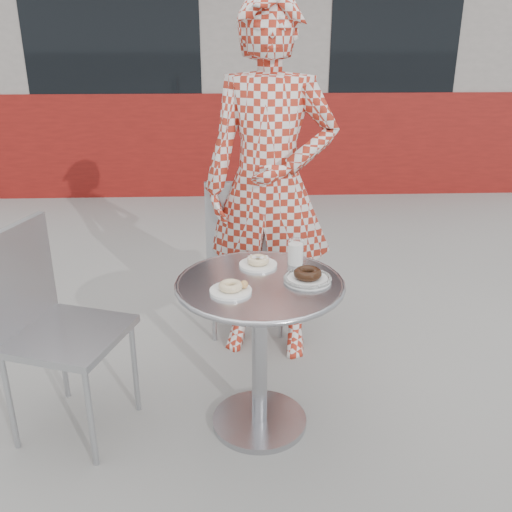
{
  "coord_description": "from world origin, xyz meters",
  "views": [
    {
      "loc": [
        -0.13,
        -1.97,
        1.59
      ],
      "look_at": [
        -0.04,
        0.13,
        0.74
      ],
      "focal_mm": 40.0,
      "sensor_mm": 36.0,
      "label": 1
    }
  ],
  "objects_px": {
    "bistro_table": "(260,319)",
    "plate_far": "(258,262)",
    "chair_left": "(71,372)",
    "seated_person": "(270,187)",
    "plate_checker": "(308,277)",
    "milk_cup": "(296,253)",
    "plate_near": "(231,288)",
    "chair_far": "(246,281)"
  },
  "relations": [
    {
      "from": "bistro_table",
      "to": "plate_far",
      "type": "relative_size",
      "value": 4.29
    },
    {
      "from": "chair_left",
      "to": "seated_person",
      "type": "relative_size",
      "value": 0.51
    },
    {
      "from": "plate_checker",
      "to": "milk_cup",
      "type": "xyz_separation_m",
      "value": [
        -0.03,
        0.17,
        0.03
      ]
    },
    {
      "from": "chair_left",
      "to": "bistro_table",
      "type": "bearing_deg",
      "value": -72.46
    },
    {
      "from": "seated_person",
      "to": "plate_far",
      "type": "relative_size",
      "value": 11.14
    },
    {
      "from": "bistro_table",
      "to": "chair_left",
      "type": "height_order",
      "value": "chair_left"
    },
    {
      "from": "chair_left",
      "to": "plate_near",
      "type": "relative_size",
      "value": 5.6
    },
    {
      "from": "bistro_table",
      "to": "plate_far",
      "type": "xyz_separation_m",
      "value": [
        0.0,
        0.16,
        0.18
      ]
    },
    {
      "from": "milk_cup",
      "to": "chair_far",
      "type": "bearing_deg",
      "value": 105.04
    },
    {
      "from": "chair_far",
      "to": "bistro_table",
      "type": "bearing_deg",
      "value": 89.84
    },
    {
      "from": "bistro_table",
      "to": "plate_near",
      "type": "height_order",
      "value": "plate_near"
    },
    {
      "from": "chair_left",
      "to": "milk_cup",
      "type": "height_order",
      "value": "chair_left"
    },
    {
      "from": "chair_left",
      "to": "plate_far",
      "type": "bearing_deg",
      "value": -60.86
    },
    {
      "from": "bistro_table",
      "to": "seated_person",
      "type": "xyz_separation_m",
      "value": [
        0.08,
        0.65,
        0.37
      ]
    },
    {
      "from": "chair_far",
      "to": "chair_left",
      "type": "distance_m",
      "value": 1.15
    },
    {
      "from": "chair_left",
      "to": "plate_checker",
      "type": "relative_size",
      "value": 4.66
    },
    {
      "from": "plate_near",
      "to": "plate_checker",
      "type": "relative_size",
      "value": 0.83
    },
    {
      "from": "plate_far",
      "to": "milk_cup",
      "type": "relative_size",
      "value": 1.46
    },
    {
      "from": "chair_far",
      "to": "plate_checker",
      "type": "distance_m",
      "value": 1.0
    },
    {
      "from": "chair_left",
      "to": "plate_far",
      "type": "relative_size",
      "value": 5.63
    },
    {
      "from": "chair_far",
      "to": "plate_near",
      "type": "bearing_deg",
      "value": 83.16
    },
    {
      "from": "chair_far",
      "to": "plate_near",
      "type": "relative_size",
      "value": 5.63
    },
    {
      "from": "plate_far",
      "to": "plate_checker",
      "type": "xyz_separation_m",
      "value": [
        0.19,
        -0.16,
        -0.0
      ]
    },
    {
      "from": "plate_far",
      "to": "milk_cup",
      "type": "bearing_deg",
      "value": 5.26
    },
    {
      "from": "bistro_table",
      "to": "milk_cup",
      "type": "relative_size",
      "value": 6.26
    },
    {
      "from": "chair_far",
      "to": "seated_person",
      "type": "distance_m",
      "value": 0.66
    },
    {
      "from": "seated_person",
      "to": "milk_cup",
      "type": "bearing_deg",
      "value": -69.17
    },
    {
      "from": "chair_left",
      "to": "plate_checker",
      "type": "distance_m",
      "value": 1.05
    },
    {
      "from": "plate_far",
      "to": "plate_checker",
      "type": "distance_m",
      "value": 0.24
    },
    {
      "from": "bistro_table",
      "to": "chair_left",
      "type": "bearing_deg",
      "value": 179.19
    },
    {
      "from": "chair_left",
      "to": "plate_far",
      "type": "distance_m",
      "value": 0.89
    },
    {
      "from": "plate_checker",
      "to": "milk_cup",
      "type": "height_order",
      "value": "milk_cup"
    },
    {
      "from": "chair_left",
      "to": "chair_far",
      "type": "bearing_deg",
      "value": -21.93
    },
    {
      "from": "bistro_table",
      "to": "plate_checker",
      "type": "height_order",
      "value": "plate_checker"
    },
    {
      "from": "plate_checker",
      "to": "chair_left",
      "type": "bearing_deg",
      "value": 179.57
    },
    {
      "from": "chair_left",
      "to": "milk_cup",
      "type": "bearing_deg",
      "value": -61.77
    },
    {
      "from": "plate_checker",
      "to": "chair_far",
      "type": "bearing_deg",
      "value": 104.07
    },
    {
      "from": "seated_person",
      "to": "plate_checker",
      "type": "bearing_deg",
      "value": -69.03
    },
    {
      "from": "plate_near",
      "to": "bistro_table",
      "type": "bearing_deg",
      "value": 38.04
    },
    {
      "from": "plate_near",
      "to": "milk_cup",
      "type": "bearing_deg",
      "value": 44.25
    },
    {
      "from": "bistro_table",
      "to": "chair_far",
      "type": "relative_size",
      "value": 0.76
    },
    {
      "from": "plate_checker",
      "to": "seated_person",
      "type": "bearing_deg",
      "value": 99.53
    }
  ]
}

